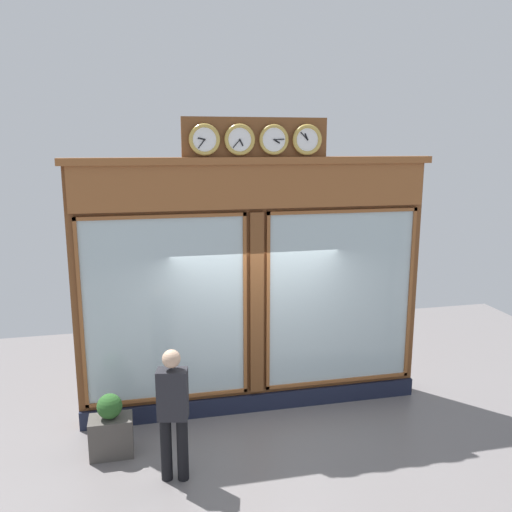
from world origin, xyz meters
The scene contains 4 objects.
shop_facade centered at (0.00, -0.13, 1.98)m, with size 5.33×0.42×4.42m.
pedestrian centered at (1.35, 1.47, 0.93)m, with size 0.40×0.29×1.69m.
planter_box centered at (2.13, 0.75, 0.27)m, with size 0.56×0.36×0.53m, color #4C4742.
planter_shrub centered at (2.13, 0.75, 0.70)m, with size 0.33×0.33×0.33m, color #285623.
Camera 1 is at (1.65, 7.42, 4.06)m, focal length 37.42 mm.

